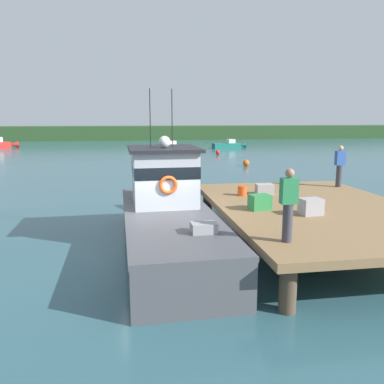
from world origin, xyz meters
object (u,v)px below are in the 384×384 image
(deckhand_by_the_boat, at_px, (340,165))
(moored_boat_far_right, at_px, (171,150))
(crate_stack_mid_dock, at_px, (311,207))
(deckhand_further_back, at_px, (288,204))
(mooring_buoy_outer, at_px, (218,152))
(mooring_buoy_channel_marker, at_px, (142,170))
(bait_bucket, at_px, (242,191))
(moored_boat_off_the_point, at_px, (229,145))
(mooring_buoy_inshore, at_px, (246,163))
(crate_single_far, at_px, (265,189))
(crate_single_by_cleat, at_px, (260,202))
(main_fishing_boat, at_px, (167,214))

(deckhand_by_the_boat, relative_size, moored_boat_far_right, 0.31)
(crate_stack_mid_dock, height_order, deckhand_by_the_boat, deckhand_by_the_boat)
(deckhand_further_back, distance_m, mooring_buoy_outer, 33.81)
(mooring_buoy_channel_marker, bearing_deg, bait_bucket, -78.67)
(deckhand_by_the_boat, relative_size, mooring_buoy_outer, 3.37)
(deckhand_by_the_boat, height_order, moored_boat_off_the_point, deckhand_by_the_boat)
(moored_boat_far_right, bearing_deg, moored_boat_off_the_point, 45.00)
(mooring_buoy_inshore, bearing_deg, crate_stack_mid_dock, -102.12)
(crate_single_far, height_order, mooring_buoy_channel_marker, crate_single_far)
(crate_single_by_cleat, xyz_separation_m, mooring_buoy_outer, (5.64, 30.17, -1.18))
(crate_single_by_cleat, relative_size, deckhand_by_the_boat, 0.37)
(moored_boat_off_the_point, height_order, mooring_buoy_inshore, moored_boat_off_the_point)
(main_fishing_boat, xyz_separation_m, crate_stack_mid_dock, (3.95, -1.44, 0.43))
(deckhand_further_back, distance_m, mooring_buoy_inshore, 23.72)
(crate_stack_mid_dock, bearing_deg, mooring_buoy_outer, 81.87)
(bait_bucket, relative_size, mooring_buoy_inshore, 0.66)
(moored_boat_far_right, height_order, mooring_buoy_outer, moored_boat_far_right)
(crate_single_far, relative_size, moored_boat_far_right, 0.12)
(deckhand_by_the_boat, distance_m, moored_boat_off_the_point, 35.68)
(crate_single_by_cleat, xyz_separation_m, mooring_buoy_channel_marker, (-2.94, 17.28, -1.22))
(crate_single_far, height_order, moored_boat_off_the_point, crate_single_far)
(crate_single_by_cleat, bearing_deg, main_fishing_boat, 167.60)
(mooring_buoy_channel_marker, bearing_deg, moored_boat_far_right, 74.57)
(crate_single_by_cleat, distance_m, mooring_buoy_outer, 30.71)
(deckhand_by_the_boat, xyz_separation_m, mooring_buoy_channel_marker, (-7.31, 14.03, -1.85))
(bait_bucket, height_order, deckhand_further_back, deckhand_further_back)
(bait_bucket, relative_size, moored_boat_far_right, 0.07)
(crate_stack_mid_dock, distance_m, mooring_buoy_channel_marker, 18.63)
(crate_stack_mid_dock, distance_m, deckhand_further_back, 2.82)
(crate_stack_mid_dock, bearing_deg, moored_boat_off_the_point, 78.80)
(crate_single_by_cleat, xyz_separation_m, moored_boat_far_right, (0.63, 30.20, -0.91))
(crate_single_far, relative_size, mooring_buoy_channel_marker, 1.46)
(crate_single_far, distance_m, moored_boat_far_right, 27.96)
(deckhand_by_the_boat, relative_size, deckhand_further_back, 1.00)
(main_fishing_boat, xyz_separation_m, moored_boat_off_the_point, (11.76, 37.99, -0.61))
(main_fishing_boat, height_order, crate_stack_mid_dock, main_fishing_boat)
(mooring_buoy_channel_marker, bearing_deg, mooring_buoy_outer, 56.35)
(main_fishing_boat, relative_size, deckhand_by_the_boat, 6.04)
(crate_stack_mid_dock, xyz_separation_m, moored_boat_far_right, (-0.58, 31.03, -0.92))
(main_fishing_boat, xyz_separation_m, crate_single_far, (3.68, 1.65, 0.37))
(main_fishing_boat, height_order, mooring_buoy_outer, main_fishing_boat)
(moored_boat_far_right, xyz_separation_m, mooring_buoy_channel_marker, (-3.57, -12.92, -0.31))
(crate_single_by_cleat, relative_size, deckhand_further_back, 0.37)
(crate_single_by_cleat, bearing_deg, mooring_buoy_inshore, 74.08)
(bait_bucket, height_order, mooring_buoy_channel_marker, bait_bucket)
(crate_single_far, height_order, crate_stack_mid_dock, crate_stack_mid_dock)
(deckhand_by_the_boat, bearing_deg, moored_boat_off_the_point, 82.50)
(crate_stack_mid_dock, relative_size, bait_bucket, 1.76)
(main_fishing_boat, height_order, crate_single_by_cleat, main_fishing_boat)
(deckhand_further_back, bearing_deg, crate_single_far, 75.54)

